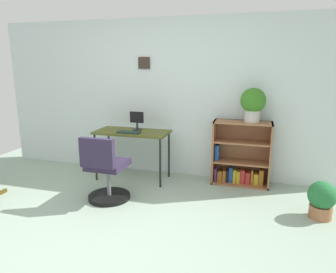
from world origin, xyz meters
TOP-DOWN VIEW (x-y plane):
  - ground_plane at (0.00, 0.00)m, footprint 6.24×6.24m
  - wall_back at (-0.00, 2.15)m, footprint 5.20×0.12m
  - desk at (-0.27, 1.71)m, footprint 1.06×0.51m
  - monitor at (-0.23, 1.79)m, footprint 0.20×0.14m
  - keyboard at (-0.27, 1.58)m, footprint 0.32×0.13m
  - office_chair at (-0.29, 0.90)m, footprint 0.52×0.55m
  - bookshelf_low at (1.25, 1.95)m, footprint 0.78×0.30m
  - potted_plant_on_shelf at (1.37, 1.90)m, footprint 0.33×0.33m
  - potted_plant_floor at (2.17, 1.15)m, footprint 0.30×0.30m

SIDE VIEW (x-z plane):
  - ground_plane at x=0.00m, z-range 0.00..0.00m
  - potted_plant_floor at x=2.17m, z-range 0.01..0.43m
  - office_chair at x=-0.29m, z-range -0.06..0.77m
  - bookshelf_low at x=1.25m, z-range -0.06..0.84m
  - desk at x=-0.27m, z-range 0.30..1.01m
  - keyboard at x=-0.27m, z-range 0.72..0.74m
  - monitor at x=-0.23m, z-range 0.72..0.99m
  - wall_back at x=0.00m, z-range 0.00..2.31m
  - potted_plant_on_shelf at x=1.37m, z-range 0.93..1.39m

